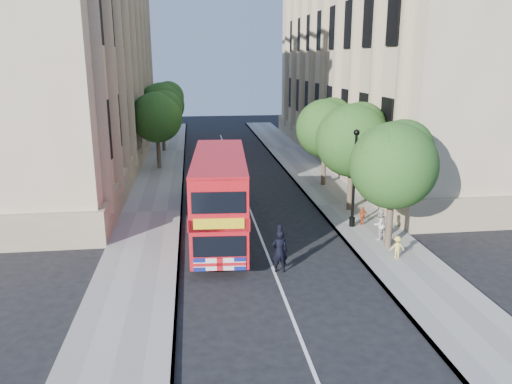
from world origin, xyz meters
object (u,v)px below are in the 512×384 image
object	(u,v)px
box_van	(218,180)
police_constable	(280,251)
lamp_post	(354,183)
woman_pedestrian	(379,224)
double_decker_bus	(220,195)

from	to	relation	value
box_van	police_constable	size ratio (longest dim) A/B	2.97
lamp_post	woman_pedestrian	xyz separation A→B (m)	(0.69, -2.09, -1.61)
box_van	police_constable	bearing A→B (deg)	-74.26
lamp_post	police_constable	distance (m)	7.10
double_decker_bus	box_van	bearing A→B (deg)	91.77
lamp_post	woman_pedestrian	distance (m)	2.73
police_constable	double_decker_bus	bearing A→B (deg)	-57.84
double_decker_bus	police_constable	distance (m)	4.80
double_decker_bus	police_constable	bearing A→B (deg)	-56.83
box_van	lamp_post	bearing A→B (deg)	-34.50
lamp_post	woman_pedestrian	bearing A→B (deg)	-71.74
lamp_post	police_constable	world-z (taller)	lamp_post
double_decker_bus	woman_pedestrian	xyz separation A→B (m)	(7.73, -1.09, -1.44)
lamp_post	police_constable	size ratio (longest dim) A/B	2.79
double_decker_bus	woman_pedestrian	size ratio (longest dim) A/B	5.98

